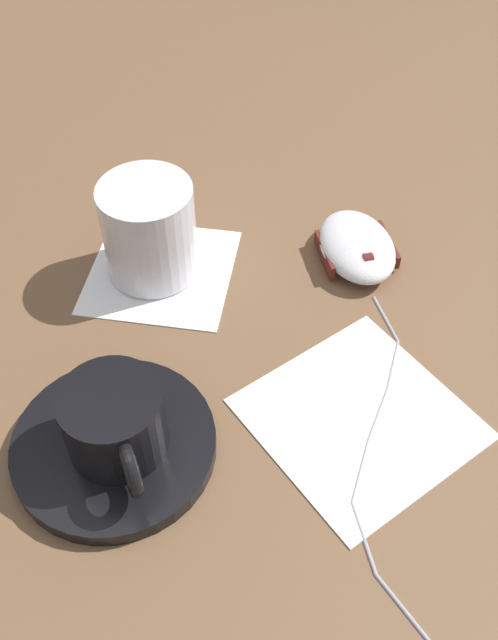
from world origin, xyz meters
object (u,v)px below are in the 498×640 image
saucer (114,445)px  drinking_glass (149,230)px  coffee_cup (115,423)px  computer_mouse (357,246)px

saucer → drinking_glass: drinking_glass is taller
coffee_cup → computer_mouse: coffee_cup is taller
saucer → coffee_cup: size_ratio=1.59×
coffee_cup → drinking_glass: bearing=-87.2°
coffee_cup → drinking_glass: size_ratio=1.06×
drinking_glass → computer_mouse: bearing=-170.8°
saucer → drinking_glass: bearing=-88.9°
saucer → drinking_glass: size_ratio=1.68×
computer_mouse → drinking_glass: size_ratio=1.26×
computer_mouse → drinking_glass: 0.19m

